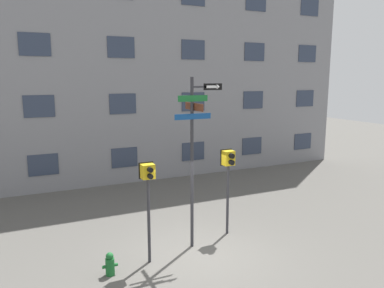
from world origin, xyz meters
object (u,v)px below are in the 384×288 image
(pedestrian_signal_right, at_px, (228,168))
(fire_hydrant, at_px, (110,264))
(street_sign_pole, at_px, (194,146))
(pedestrian_signal_left, at_px, (148,185))

(pedestrian_signal_right, bearing_deg, fire_hydrant, -166.22)
(pedestrian_signal_right, bearing_deg, street_sign_pole, -164.64)
(street_sign_pole, bearing_deg, fire_hydrant, -167.04)
(pedestrian_signal_right, relative_size, fire_hydrant, 4.54)
(pedestrian_signal_left, bearing_deg, fire_hydrant, -168.90)
(pedestrian_signal_right, bearing_deg, pedestrian_signal_left, -165.19)
(street_sign_pole, relative_size, pedestrian_signal_left, 1.80)
(street_sign_pole, xyz_separation_m, fire_hydrant, (-2.55, -0.59, -2.64))
(pedestrian_signal_right, distance_m, fire_hydrant, 4.37)
(pedestrian_signal_left, bearing_deg, street_sign_pole, 14.31)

